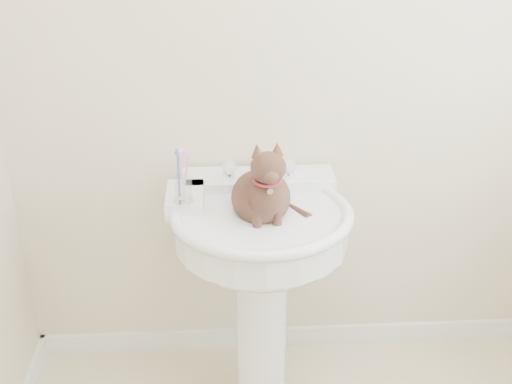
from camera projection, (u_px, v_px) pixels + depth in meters
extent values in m
cube|color=white|center=(299.00, 336.00, 2.78)|extent=(2.20, 0.02, 0.09)
cylinder|color=white|center=(261.00, 329.00, 2.38)|extent=(0.19, 0.19, 0.66)
cylinder|color=white|center=(262.00, 229.00, 2.17)|extent=(0.59, 0.59, 0.13)
ellipsoid|color=white|center=(262.00, 245.00, 2.20)|extent=(0.54, 0.47, 0.21)
torus|color=white|center=(262.00, 214.00, 2.15)|extent=(0.62, 0.62, 0.04)
cube|color=white|center=(258.00, 182.00, 2.32)|extent=(0.55, 0.15, 0.06)
cube|color=white|center=(185.00, 200.00, 2.20)|extent=(0.13, 0.20, 0.06)
cylinder|color=silver|center=(259.00, 174.00, 2.26)|extent=(0.05, 0.05, 0.05)
cylinder|color=silver|center=(260.00, 173.00, 2.20)|extent=(0.04, 0.04, 0.14)
sphere|color=white|center=(228.00, 167.00, 2.26)|extent=(0.06, 0.06, 0.06)
sphere|color=white|center=(290.00, 166.00, 2.27)|extent=(0.06, 0.06, 0.06)
cube|color=gold|center=(270.00, 165.00, 2.34)|extent=(0.10, 0.08, 0.03)
cylinder|color=silver|center=(184.00, 201.00, 2.13)|extent=(0.07, 0.07, 0.01)
cylinder|color=white|center=(183.00, 188.00, 2.11)|extent=(0.06, 0.06, 0.09)
cylinder|color=blue|center=(179.00, 175.00, 2.08)|extent=(0.01, 0.01, 0.17)
cylinder|color=silver|center=(182.00, 175.00, 2.08)|extent=(0.01, 0.01, 0.17)
cylinder|color=pink|center=(186.00, 175.00, 2.09)|extent=(0.01, 0.01, 0.17)
ellipsoid|color=brown|center=(262.00, 197.00, 2.14)|extent=(0.20, 0.23, 0.18)
ellipsoid|color=brown|center=(263.00, 193.00, 2.04)|extent=(0.13, 0.12, 0.16)
ellipsoid|color=brown|center=(264.00, 168.00, 1.96)|extent=(0.11, 0.10, 0.10)
cone|color=brown|center=(254.00, 150.00, 1.96)|extent=(0.04, 0.04, 0.04)
cone|color=brown|center=(274.00, 150.00, 1.96)|extent=(0.04, 0.04, 0.04)
cylinder|color=brown|center=(292.00, 209.00, 2.19)|extent=(0.03, 0.03, 0.21)
torus|color=maroon|center=(264.00, 180.00, 2.00)|extent=(0.09, 0.09, 0.01)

